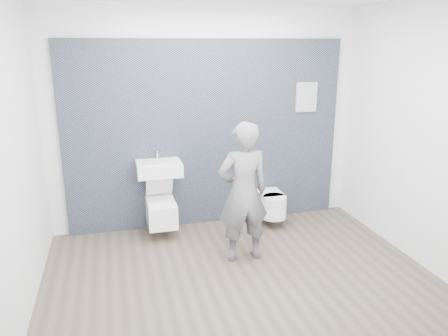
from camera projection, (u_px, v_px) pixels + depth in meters
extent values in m
plane|color=brown|center=(238.00, 274.00, 4.60)|extent=(4.00, 4.00, 0.00)
plane|color=silver|center=(206.00, 119.00, 5.61)|extent=(4.00, 0.00, 4.00)
plane|color=silver|center=(306.00, 196.00, 2.82)|extent=(4.00, 0.00, 4.00)
plane|color=silver|center=(16.00, 158.00, 3.73)|extent=(0.00, 3.00, 3.00)
plane|color=silver|center=(417.00, 134.00, 4.70)|extent=(0.00, 3.00, 3.00)
cube|color=black|center=(208.00, 221.00, 5.97)|extent=(3.60, 0.06, 2.40)
cube|color=white|center=(159.00, 168.00, 5.35)|extent=(0.54, 0.41, 0.16)
cube|color=silver|center=(159.00, 163.00, 5.31)|extent=(0.38, 0.27, 0.03)
cylinder|color=silver|center=(157.00, 154.00, 5.45)|extent=(0.02, 0.02, 0.14)
cylinder|color=silver|center=(158.00, 150.00, 5.38)|extent=(0.02, 0.09, 0.02)
cylinder|color=silver|center=(158.00, 175.00, 5.56)|extent=(0.04, 0.04, 0.11)
cube|color=white|center=(161.00, 213.00, 5.46)|extent=(0.35, 0.51, 0.30)
cylinder|color=silver|center=(161.00, 204.00, 5.39)|extent=(0.25, 0.25, 0.03)
cube|color=white|center=(161.00, 202.00, 5.38)|extent=(0.33, 0.41, 0.02)
cube|color=white|center=(159.00, 186.00, 5.47)|extent=(0.33, 0.22, 0.32)
cube|color=silver|center=(160.00, 214.00, 5.70)|extent=(0.09, 0.06, 0.08)
cube|color=white|center=(269.00, 203.00, 5.88)|extent=(0.32, 0.38, 0.27)
cylinder|color=white|center=(274.00, 208.00, 5.71)|extent=(0.32, 0.32, 0.27)
cube|color=white|center=(270.00, 193.00, 5.82)|extent=(0.31, 0.36, 0.03)
cylinder|color=white|center=(275.00, 197.00, 5.65)|extent=(0.31, 0.31, 0.03)
cube|color=silver|center=(265.00, 205.00, 6.06)|extent=(0.09, 0.06, 0.08)
cube|color=silver|center=(300.00, 213.00, 6.25)|extent=(0.29, 0.03, 0.39)
imported|color=slate|center=(243.00, 193.00, 4.74)|extent=(0.59, 0.40, 1.57)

